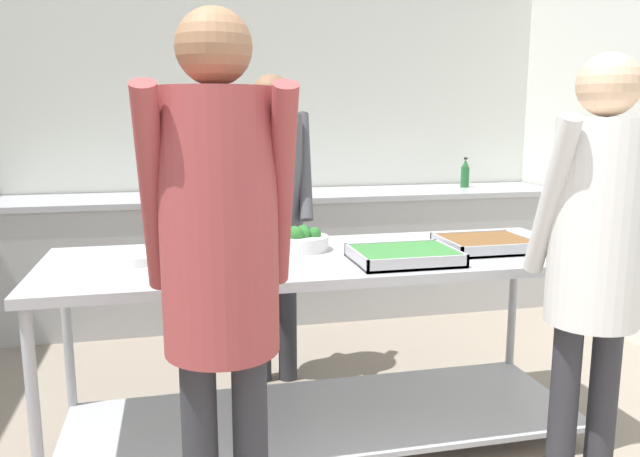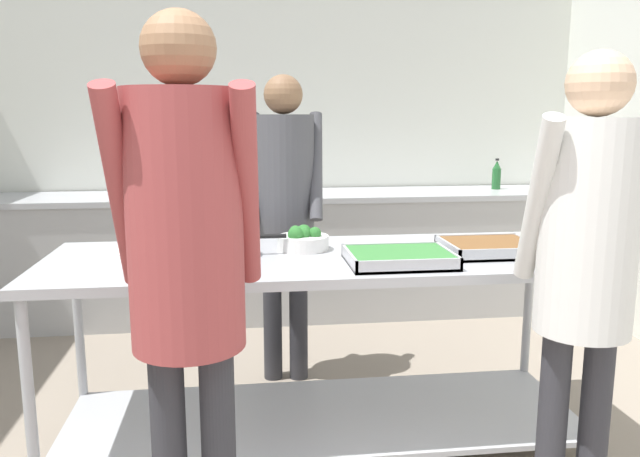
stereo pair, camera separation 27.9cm
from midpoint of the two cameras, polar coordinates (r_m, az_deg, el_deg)
name	(u,v)px [view 2 (the right image)]	position (r m, az deg, el deg)	size (l,w,h in m)	color
wall_rear	(269,137)	(4.93, -3.08, 8.37)	(4.97, 0.06, 2.65)	silver
back_counter	(273,254)	(4.68, -2.65, -2.40)	(4.81, 0.65, 0.92)	#A8A8A8
serving_counter	(323,317)	(2.82, 3.13, -8.16)	(2.40, 0.84, 0.89)	#ADAFB5
plate_stack	(138,253)	(2.78, -13.57, -2.18)	(0.27, 0.27, 0.04)	white
sauce_pan	(225,244)	(2.72, -5.84, -1.49)	(0.40, 0.26, 0.09)	#ADAFB5
broccoli_bowl	(303,240)	(2.83, 1.23, -1.09)	(0.23, 0.23, 0.11)	silver
serving_tray_vegetables	(399,258)	(2.61, 10.31, -2.69)	(0.43, 0.33, 0.05)	#ADAFB5
serving_tray_roast	(489,248)	(2.90, 17.88, -1.70)	(0.39, 0.34, 0.05)	#ADAFB5
guest_serving_left	(186,249)	(1.82, -7.88, -1.89)	(0.44, 0.35, 1.78)	#2D2D33
guest_serving_right	(587,248)	(2.29, 26.49, -1.61)	(0.46, 0.40, 1.70)	#2D2D33
cook_behind_counter	(284,194)	(3.41, -0.95, 3.11)	(0.45, 0.37, 1.71)	#2D2D33
water_bottle	(496,175)	(5.09, 17.37, 4.66)	(0.07, 0.07, 0.24)	#23602D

